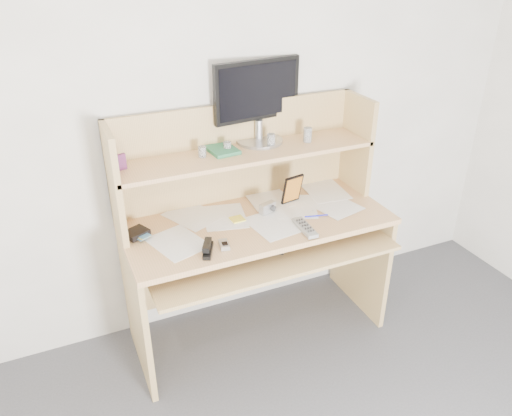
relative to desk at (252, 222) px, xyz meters
name	(u,v)px	position (x,y,z in m)	size (l,w,h in m)	color
back_wall	(234,111)	(0.00, 0.24, 0.56)	(3.60, 0.04, 2.50)	white
desk	(252,222)	(0.00, 0.00, 0.00)	(1.40, 0.70, 1.30)	tan
paper_clutter	(258,219)	(0.00, -0.08, 0.06)	(1.32, 0.54, 0.01)	white
keyboard	(238,245)	(-0.14, -0.15, -0.03)	(0.48, 0.31, 0.03)	black
tv_remote	(305,228)	(0.17, -0.28, 0.07)	(0.05, 0.20, 0.02)	gray
flip_phone	(224,244)	(-0.26, -0.26, 0.07)	(0.04, 0.08, 0.02)	#A3A3A5
stapler	(208,247)	(-0.34, -0.27, 0.08)	(0.04, 0.14, 0.04)	black
wallet	(136,233)	(-0.62, 0.01, 0.08)	(0.11, 0.09, 0.03)	black
sticky_note_pad	(237,219)	(-0.10, -0.04, 0.06)	(0.07, 0.07, 0.01)	yellow
digital_camera	(267,208)	(0.08, -0.04, 0.09)	(0.09, 0.04, 0.06)	#A3A2A5
game_case	(292,189)	(0.25, 0.01, 0.15)	(0.12, 0.01, 0.17)	black
blue_pen	(316,216)	(0.30, -0.18, 0.07)	(0.01, 0.01, 0.13)	#191CBF
card_box	(120,162)	(-0.64, 0.09, 0.43)	(0.06, 0.02, 0.08)	#9D2914
shelf_book	(222,149)	(-0.12, 0.13, 0.40)	(0.14, 0.19, 0.02)	#307843
chip_stack_a	(202,152)	(-0.23, 0.09, 0.41)	(0.04, 0.04, 0.06)	black
chip_stack_b	(271,140)	(0.15, 0.08, 0.42)	(0.04, 0.04, 0.07)	white
chip_stack_c	(227,147)	(-0.09, 0.11, 0.41)	(0.04, 0.04, 0.05)	black
chip_stack_d	(308,135)	(0.36, 0.07, 0.43)	(0.05, 0.05, 0.08)	white
monitor	(258,99)	(0.12, 0.19, 0.62)	(0.50, 0.25, 0.43)	#A0A0A5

